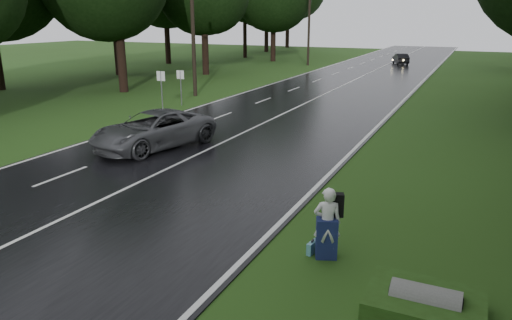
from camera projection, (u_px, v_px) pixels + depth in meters
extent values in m
plane|color=#234614|center=(83.00, 210.00, 14.43)|extent=(160.00, 160.00, 0.00)
cube|color=black|center=(304.00, 104.00, 31.76)|extent=(12.00, 140.00, 0.04)
cube|color=silver|center=(304.00, 104.00, 31.76)|extent=(0.12, 140.00, 0.01)
imported|color=#444649|center=(153.00, 130.00, 21.00)|extent=(4.02, 6.23, 1.60)
imported|color=black|center=(401.00, 59.00, 58.19)|extent=(2.62, 4.05, 1.26)
imported|color=silver|center=(327.00, 223.00, 11.34)|extent=(0.77, 0.65, 1.81)
cube|color=#18214F|center=(327.00, 238.00, 11.46)|extent=(0.59, 0.50, 1.01)
cube|color=black|center=(335.00, 205.00, 11.40)|extent=(0.46, 0.35, 0.58)
cube|color=teal|center=(312.00, 247.00, 11.78)|extent=(0.19, 0.44, 0.31)
cylinder|color=slate|center=(423.00, 316.00, 9.34)|extent=(1.31, 0.66, 0.66)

